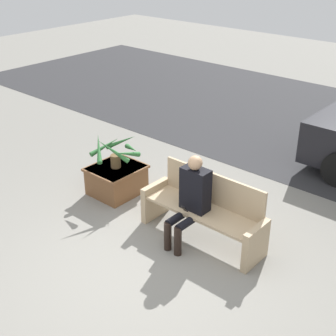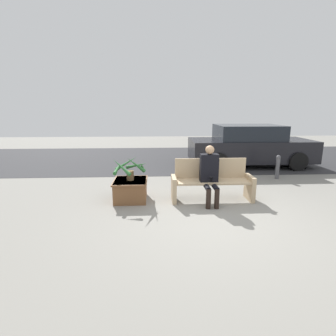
{
  "view_description": "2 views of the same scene",
  "coord_description": "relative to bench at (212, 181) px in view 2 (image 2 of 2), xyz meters",
  "views": [
    {
      "loc": [
        3.37,
        -3.44,
        3.84
      ],
      "look_at": [
        -0.79,
        1.34,
        0.67
      ],
      "focal_mm": 50.0,
      "sensor_mm": 36.0,
      "label": 1
    },
    {
      "loc": [
        -1.15,
        -4.63,
        2.05
      ],
      "look_at": [
        -0.85,
        1.16,
        0.72
      ],
      "focal_mm": 28.0,
      "sensor_mm": 36.0,
      "label": 2
    }
  ],
  "objects": [
    {
      "name": "bollard_post",
      "position": [
        2.34,
        1.7,
        -0.06
      ],
      "size": [
        0.13,
        0.13,
        0.71
      ],
      "color": "#4C4C51",
      "rests_on": "ground_plane"
    },
    {
      "name": "bench",
      "position": [
        0.0,
        0.0,
        0.0
      ],
      "size": [
        1.83,
        0.53,
        0.93
      ],
      "color": "tan",
      "rests_on": "ground_plane"
    },
    {
      "name": "parked_car",
      "position": [
        2.14,
        3.57,
        0.29
      ],
      "size": [
        4.3,
        1.98,
        1.47
      ],
      "color": "black",
      "rests_on": "ground_plane"
    },
    {
      "name": "road_surface",
      "position": [
        -0.14,
        5.14,
        -0.43
      ],
      "size": [
        20.0,
        6.0,
        0.01
      ],
      "primitive_type": "cube",
      "color": "#2D2D30",
      "rests_on": "ground_plane"
    },
    {
      "name": "potted_plant",
      "position": [
        -1.84,
        0.08,
        0.32
      ],
      "size": [
        0.8,
        0.81,
        0.6
      ],
      "color": "brown",
      "rests_on": "planter_box"
    },
    {
      "name": "ground_plane",
      "position": [
        -0.14,
        -1.05,
        -0.43
      ],
      "size": [
        30.0,
        30.0,
        0.0
      ],
      "primitive_type": "plane",
      "color": "gray"
    },
    {
      "name": "planter_box",
      "position": [
        -1.84,
        0.06,
        -0.18
      ],
      "size": [
        0.75,
        0.83,
        0.47
      ],
      "color": "brown",
      "rests_on": "ground_plane"
    },
    {
      "name": "person_seated",
      "position": [
        -0.09,
        -0.19,
        0.26
      ],
      "size": [
        0.39,
        0.63,
        1.27
      ],
      "color": "black",
      "rests_on": "ground_plane"
    }
  ]
}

